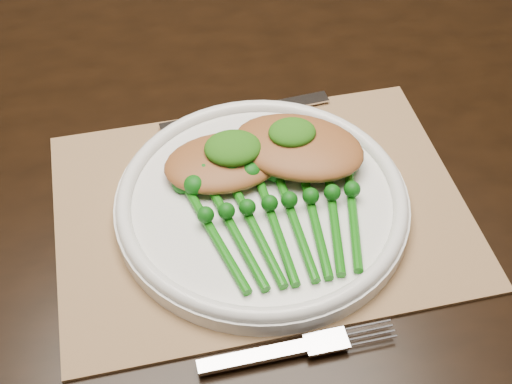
{
  "coord_description": "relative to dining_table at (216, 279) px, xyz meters",
  "views": [
    {
      "loc": [
        -0.01,
        -0.74,
        1.3
      ],
      "look_at": [
        0.04,
        -0.27,
        0.78
      ],
      "focal_mm": 50.0,
      "sensor_mm": 36.0,
      "label": 1
    }
  ],
  "objects": [
    {
      "name": "floor",
      "position": [
        0.0,
        0.08,
        -0.38
      ],
      "size": [
        4.0,
        4.0,
        0.0
      ],
      "primitive_type": "plane",
      "color": "brown",
      "rests_on": "ground"
    },
    {
      "name": "dining_table",
      "position": [
        0.0,
        0.0,
        0.0
      ],
      "size": [
        1.65,
        1.0,
        0.75
      ],
      "rotation": [
        0.0,
        0.0,
        0.06
      ],
      "color": "black",
      "rests_on": "ground"
    },
    {
      "name": "placemat",
      "position": [
        0.05,
        -0.18,
        0.37
      ],
      "size": [
        0.44,
        0.34,
        0.0
      ],
      "primitive_type": "cube",
      "rotation": [
        0.0,
        0.0,
        0.11
      ],
      "color": "#9A754E",
      "rests_on": "dining_table"
    },
    {
      "name": "dinner_plate",
      "position": [
        0.05,
        -0.19,
        0.39
      ],
      "size": [
        0.29,
        0.29,
        0.03
      ],
      "color": "white",
      "rests_on": "placemat"
    },
    {
      "name": "knife",
      "position": [
        0.03,
        -0.05,
        0.38
      ],
      "size": [
        0.2,
        0.05,
        0.01
      ],
      "rotation": [
        0.0,
        0.0,
        0.18
      ],
      "color": "silver",
      "rests_on": "placemat"
    },
    {
      "name": "fork",
      "position": [
        0.07,
        -0.35,
        0.38
      ],
      "size": [
        0.18,
        0.04,
        0.01
      ],
      "rotation": [
        0.0,
        0.0,
        0.11
      ],
      "color": "silver",
      "rests_on": "placemat"
    },
    {
      "name": "chicken_fillet_left",
      "position": [
        0.01,
        -0.15,
        0.41
      ],
      "size": [
        0.13,
        0.1,
        0.02
      ],
      "primitive_type": "ellipsoid",
      "rotation": [
        0.0,
        0.0,
        0.13
      ],
      "color": "#A15F2E",
      "rests_on": "dinner_plate"
    },
    {
      "name": "chicken_fillet_right",
      "position": [
        0.09,
        -0.14,
        0.41
      ],
      "size": [
        0.16,
        0.14,
        0.03
      ],
      "primitive_type": "ellipsoid",
      "rotation": [
        0.0,
        0.0,
        -0.4
      ],
      "color": "#A15F2E",
      "rests_on": "dinner_plate"
    },
    {
      "name": "pesto_dollop_left",
      "position": [
        0.02,
        -0.14,
        0.42
      ],
      "size": [
        0.06,
        0.05,
        0.02
      ],
      "primitive_type": "ellipsoid",
      "color": "#174E0B",
      "rests_on": "chicken_fillet_left"
    },
    {
      "name": "pesto_dollop_right",
      "position": [
        0.09,
        -0.13,
        0.43
      ],
      "size": [
        0.05,
        0.04,
        0.02
      ],
      "primitive_type": "ellipsoid",
      "color": "#174E0B",
      "rests_on": "chicken_fillet_right"
    },
    {
      "name": "broccolini_bundle",
      "position": [
        0.07,
        -0.23,
        0.4
      ],
      "size": [
        0.18,
        0.19,
        0.04
      ],
      "rotation": [
        0.0,
        0.0,
        0.12
      ],
      "color": "#11630D",
      "rests_on": "dinner_plate"
    }
  ]
}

